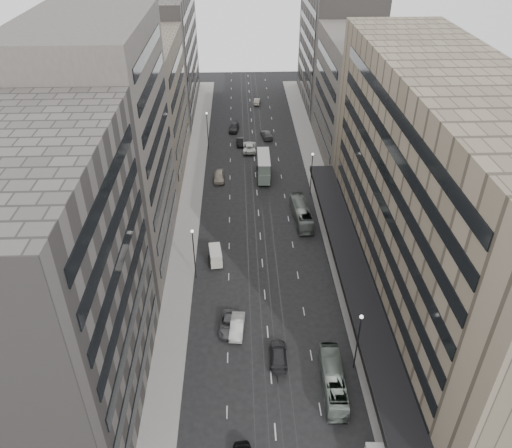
{
  "coord_description": "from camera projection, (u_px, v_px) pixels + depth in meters",
  "views": [
    {
      "loc": [
        -3.12,
        -43.63,
        46.25
      ],
      "look_at": [
        -0.84,
        17.99,
        5.05
      ],
      "focal_mm": 35.0,
      "sensor_mm": 36.0,
      "label": 1
    }
  ],
  "objects": [
    {
      "name": "lamp_right_near",
      "position": [
        358.0,
        336.0,
        55.3
      ],
      "size": [
        0.44,
        0.44,
        8.32
      ],
      "color": "#262628",
      "rests_on": "ground"
    },
    {
      "name": "sedan_9",
      "position": [
        257.0,
        101.0,
        129.95
      ],
      "size": [
        1.83,
        4.35,
        1.4
      ],
      "primitive_type": "imported",
      "rotation": [
        0.0,
        0.0,
        3.06
      ],
      "color": "#B8AC99",
      "rests_on": "ground"
    },
    {
      "name": "sedan_6",
      "position": [
        249.0,
        147.0,
        106.45
      ],
      "size": [
        2.91,
        6.06,
        1.67
      ],
      "primitive_type": "imported",
      "rotation": [
        0.0,
        0.0,
        3.12
      ],
      "color": "white",
      "rests_on": "ground"
    },
    {
      "name": "sedan_4",
      "position": [
        219.0,
        176.0,
        95.42
      ],
      "size": [
        2.06,
        5.01,
        1.7
      ],
      "primitive_type": "imported",
      "rotation": [
        0.0,
        0.0,
        0.01
      ],
      "color": "#A59A89",
      "rests_on": "ground"
    },
    {
      "name": "double_decker",
      "position": [
        264.0,
        166.0,
        95.52
      ],
      "size": [
        2.66,
        8.3,
        4.52
      ],
      "rotation": [
        0.0,
        0.0,
        -0.02
      ],
      "color": "gray",
      "rests_on": "ground"
    },
    {
      "name": "building_left_a",
      "position": [
        45.0,
        295.0,
        46.41
      ],
      "size": [
        15.0,
        28.0,
        30.0
      ],
      "primitive_type": "cube",
      "color": "#5D5854",
      "rests_on": "ground"
    },
    {
      "name": "building_left_b",
      "position": [
        104.0,
        150.0,
        67.73
      ],
      "size": [
        15.0,
        26.0,
        34.0
      ],
      "primitive_type": "cube",
      "color": "#554E49",
      "rests_on": "ground"
    },
    {
      "name": "bus_far",
      "position": [
        301.0,
        213.0,
        83.44
      ],
      "size": [
        3.04,
        10.37,
        2.85
      ],
      "primitive_type": "imported",
      "rotation": [
        0.0,
        0.0,
        3.2
      ],
      "color": "gray",
      "rests_on": "ground"
    },
    {
      "name": "sedan_2",
      "position": [
        229.0,
        324.0,
        63.07
      ],
      "size": [
        2.67,
        5.07,
        1.36
      ],
      "primitive_type": "imported",
      "rotation": [
        0.0,
        0.0,
        -0.09
      ],
      "color": "#515254",
      "rests_on": "ground"
    },
    {
      "name": "panel_van",
      "position": [
        216.0,
        255.0,
        73.91
      ],
      "size": [
        2.25,
        3.97,
        2.39
      ],
      "rotation": [
        0.0,
        0.0,
        0.12
      ],
      "color": "silver",
      "rests_on": "ground"
    },
    {
      "name": "building_left_c",
      "position": [
        140.0,
        109.0,
        92.66
      ],
      "size": [
        15.0,
        28.0,
        25.0
      ],
      "primitive_type": "cube",
      "color": "#74695A",
      "rests_on": "ground"
    },
    {
      "name": "building_right_mid",
      "position": [
        362.0,
        98.0,
        99.25
      ],
      "size": [
        15.0,
        28.0,
        24.0
      ],
      "primitive_type": "cube",
      "color": "#554E49",
      "rests_on": "ground"
    },
    {
      "name": "lamp_left_far",
      "position": [
        207.0,
        126.0,
        104.56
      ],
      "size": [
        0.44,
        0.44,
        8.32
      ],
      "color": "#262628",
      "rests_on": "ground"
    },
    {
      "name": "sedan_5",
      "position": [
        240.0,
        142.0,
        108.92
      ],
      "size": [
        1.54,
        4.09,
        1.33
      ],
      "primitive_type": "imported",
      "rotation": [
        0.0,
        0.0,
        0.03
      ],
      "color": "black",
      "rests_on": "ground"
    },
    {
      "name": "sidewalk_left",
      "position": [
        192.0,
        189.0,
        92.8
      ],
      "size": [
        4.0,
        125.0,
        0.15
      ],
      "primitive_type": "cube",
      "color": "gray",
      "rests_on": "ground"
    },
    {
      "name": "building_right_far",
      "position": [
        337.0,
        48.0,
        123.07
      ],
      "size": [
        15.0,
        32.0,
        28.0
      ],
      "primitive_type": "cube",
      "color": "#5D5854",
      "rests_on": "ground"
    },
    {
      "name": "pedestrian",
      "position": [
        394.0,
        440.0,
        49.17
      ],
      "size": [
        0.87,
        0.87,
        2.04
      ],
      "primitive_type": "imported",
      "rotation": [
        0.0,
        0.0,
        3.92
      ],
      "color": "black",
      "rests_on": "sidewalk_right"
    },
    {
      "name": "sedan_8",
      "position": [
        234.0,
        127.0,
        115.28
      ],
      "size": [
        2.63,
        5.24,
        1.71
      ],
      "primitive_type": "imported",
      "rotation": [
        0.0,
        0.0,
        -0.12
      ],
      "color": "#27272A",
      "rests_on": "ground"
    },
    {
      "name": "bus_near",
      "position": [
        333.0,
        380.0,
        55.05
      ],
      "size": [
        2.59,
        9.61,
        2.66
      ],
      "primitive_type": "imported",
      "rotation": [
        0.0,
        0.0,
        3.1
      ],
      "color": "gray",
      "rests_on": "ground"
    },
    {
      "name": "sedan_7",
      "position": [
        267.0,
        134.0,
        112.09
      ],
      "size": [
        2.8,
        5.44,
        1.51
      ],
      "primitive_type": "imported",
      "rotation": [
        0.0,
        0.0,
        3.28
      ],
      "color": "#555658",
      "rests_on": "ground"
    },
    {
      "name": "department_store",
      "position": [
        441.0,
        198.0,
        61.05
      ],
      "size": [
        19.2,
        60.0,
        30.0
      ],
      "color": "gray",
      "rests_on": "ground"
    },
    {
      "name": "ground",
      "position": [
        268.0,
        338.0,
        62.05
      ],
      "size": [
        220.0,
        220.0,
        0.0
      ],
      "primitive_type": "plane",
      "color": "black",
      "rests_on": "ground"
    },
    {
      "name": "sedan_3",
      "position": [
        278.0,
        355.0,
        58.8
      ],
      "size": [
        2.31,
        5.23,
        1.49
      ],
      "primitive_type": "imported",
      "rotation": [
        0.0,
        0.0,
        3.1
      ],
      "color": "#2A2B2D",
      "rests_on": "ground"
    },
    {
      "name": "sidewalk_right",
      "position": [
        320.0,
        187.0,
        93.53
      ],
      "size": [
        4.0,
        125.0,
        0.15
      ],
      "primitive_type": "cube",
      "color": "gray",
      "rests_on": "ground"
    },
    {
      "name": "lamp_right_far",
      "position": [
        312.0,
        169.0,
        88.54
      ],
      "size": [
        0.44,
        0.44,
        8.32
      ],
      "color": "#262628",
      "rests_on": "ground"
    },
    {
      "name": "building_left_d",
      "position": [
        160.0,
        53.0,
        119.25
      ],
      "size": [
        15.0,
        38.0,
        28.0
      ],
      "primitive_type": "cube",
      "color": "#5D5854",
      "rests_on": "ground"
    },
    {
      "name": "sedan_1",
      "position": [
        237.0,
        326.0,
        62.59
      ],
      "size": [
        2.12,
        4.91,
        1.57
      ],
      "primitive_type": "imported",
      "rotation": [
        0.0,
        0.0,
        -0.1
      ],
      "color": "beige",
      "rests_on": "ground"
    },
    {
      "name": "lamp_left_near",
      "position": [
        194.0,
        248.0,
        68.83
      ],
      "size": [
        0.44,
        0.44,
        8.32
      ],
      "color": "#262628",
      "rests_on": "ground"
    }
  ]
}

